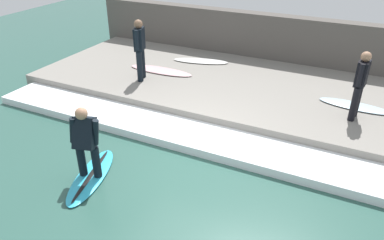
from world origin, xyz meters
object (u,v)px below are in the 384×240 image
at_px(surfboard_waiting_near, 161,70).
at_px(surfboard_waiting_far, 355,106).
at_px(surfer_waiting_far, 360,82).
at_px(surfboard_spare, 201,61).
at_px(surfboard_riding, 91,176).
at_px(surfer_waiting_near, 140,47).
at_px(surfer_riding, 85,139).

distance_m(surfboard_waiting_near, surfboard_waiting_far, 5.43).
height_order(surfer_waiting_far, surfboard_spare, surfer_waiting_far).
xyz_separation_m(surfboard_riding, surfer_waiting_near, (3.90, 1.33, 1.28)).
height_order(surfer_riding, surfer_waiting_near, surfer_waiting_near).
bearing_deg(surfboard_spare, surfboard_waiting_far, -105.02).
height_order(surfer_riding, surfboard_spare, surfer_riding).
relative_size(surfer_riding, surfer_waiting_near, 0.86).
relative_size(surfboard_waiting_near, surfer_waiting_far, 1.29).
height_order(surfboard_riding, surfer_riding, surfer_riding).
bearing_deg(surfboard_waiting_near, surfboard_spare, -29.42).
bearing_deg(surfer_riding, surfer_waiting_near, 18.82).
distance_m(surfer_riding, surfer_waiting_far, 5.91).
bearing_deg(surfer_waiting_near, surfboard_waiting_near, -13.57).
bearing_deg(surfer_riding, surfboard_waiting_far, -42.56).
height_order(surfer_waiting_near, surfer_waiting_far, surfer_waiting_near).
xyz_separation_m(surfboard_waiting_near, surfboard_spare, (1.28, -0.72, 0.00)).
relative_size(surfer_riding, surfboard_waiting_far, 0.83).
xyz_separation_m(surfer_riding, surfboard_waiting_far, (4.67, -4.28, -0.47)).
bearing_deg(surfboard_spare, surfer_waiting_near, 156.03).
distance_m(surfer_riding, surfboard_waiting_far, 6.35).
bearing_deg(surfboard_waiting_near, surfboard_riding, -166.13).
xyz_separation_m(surfer_riding, surfboard_waiting_near, (4.65, 1.15, -0.47)).
height_order(surfboard_waiting_near, surfer_waiting_far, surfer_waiting_far).
height_order(surfboard_waiting_near, surfboard_waiting_far, same).
height_order(surfer_waiting_far, surfboard_waiting_far, surfer_waiting_far).
distance_m(surfboard_riding, surfer_waiting_far, 6.02).
bearing_deg(surfboard_riding, surfboard_spare, 4.14).
distance_m(surfboard_riding, surfboard_waiting_far, 6.35).
relative_size(surfer_riding, surfboard_waiting_near, 0.71).
bearing_deg(surfboard_spare, surfboard_riding, -175.86).
xyz_separation_m(surfboard_waiting_near, surfboard_waiting_far, (0.01, -5.43, 0.00)).
height_order(surfer_waiting_near, surfboard_waiting_far, surfer_waiting_near).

